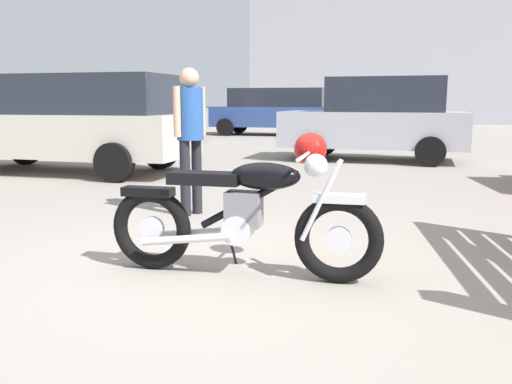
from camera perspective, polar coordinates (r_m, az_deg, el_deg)
ground_plane at (r=4.25m, az=-4.27°, el=-8.24°), size 80.00×80.00×0.00m
vintage_motorcycle at (r=4.02m, az=-0.74°, el=-2.00°), size 2.08×0.73×1.07m
bystander at (r=6.17m, az=-6.97°, el=6.94°), size 0.30×0.43×1.66m
white_estate_far at (r=10.38m, az=-19.24°, el=7.13°), size 4.76×2.10×1.74m
red_hatchback_near at (r=12.06m, az=12.65°, el=7.59°), size 3.91×1.85×1.78m
pale_sedan_back at (r=17.59m, az=-12.15°, el=8.19°), size 4.14×2.36×1.78m
silver_sedan_mid at (r=20.51m, az=1.83°, el=8.64°), size 4.74×2.06×1.74m
industrial_building at (r=36.81m, az=19.22°, el=15.45°), size 23.60×13.03×10.67m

